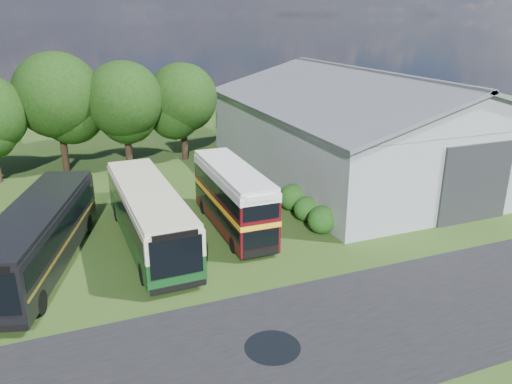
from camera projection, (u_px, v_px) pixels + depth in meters
name	position (u px, v px, depth m)	size (l,w,h in m)	color
ground	(276.00, 301.00, 22.49)	(120.00, 120.00, 0.00)	#263C13
asphalt_road	(371.00, 323.00, 20.91)	(60.00, 8.00, 0.02)	black
puddle	(272.00, 348.00, 19.34)	(2.20, 2.20, 0.01)	black
storage_shed	(366.00, 120.00, 40.32)	(18.80, 24.80, 8.15)	gray
tree_mid	(57.00, 96.00, 39.32)	(6.80, 6.80, 9.60)	black
tree_right_a	(124.00, 100.00, 40.36)	(6.26, 6.26, 8.83)	black
tree_right_b	(182.00, 98.00, 42.89)	(5.98, 5.98, 8.45)	black
shrub_front	(321.00, 232.00, 29.69)	(1.70, 1.70, 1.70)	#194714
shrub_mid	(306.00, 220.00, 31.44)	(1.60, 1.60, 1.60)	#194714
shrub_back	(292.00, 209.00, 33.19)	(1.80, 1.80, 1.80)	#194714
bus_green_single	(149.00, 215.00, 27.47)	(3.07, 12.17, 3.34)	black
bus_maroon_double	(233.00, 199.00, 29.46)	(2.39, 9.06, 3.89)	black
bus_dark_single	(39.00, 236.00, 24.87)	(6.28, 12.39, 3.34)	black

